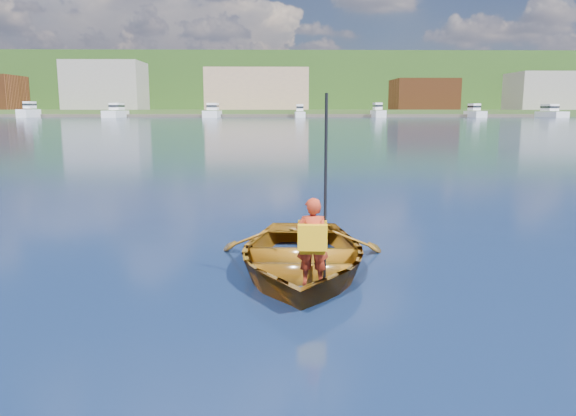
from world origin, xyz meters
The scene contains 8 objects.
ground centered at (0.00, 0.00, 0.00)m, with size 600.00×600.00×0.00m.
rowboat centered at (1.25, 0.87, 0.22)m, with size 2.73×3.68×0.73m.
child_paddler centered at (1.35, -0.04, 0.64)m, with size 0.39×0.35×2.23m.
shoreline centered at (0.00, 236.61, 10.32)m, with size 400.00×140.00×22.00m.
dock centered at (-10.10, 148.00, 0.40)m, with size 160.05×7.33×0.80m.
waterfront_buildings centered at (-7.74, 165.00, 7.74)m, with size 202.00×16.00×14.00m.
marina_yachts centered at (2.63, 143.32, 1.34)m, with size 140.62×13.35×4.37m.
hillside_trees centered at (-16.26, 236.82, 18.12)m, with size 289.68×87.98×25.26m.
Camera 1 is at (0.94, -6.42, 2.15)m, focal length 35.00 mm.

